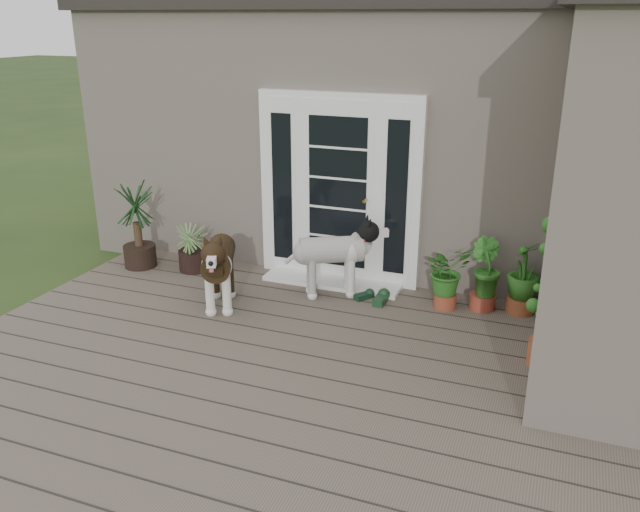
% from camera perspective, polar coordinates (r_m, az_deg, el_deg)
% --- Properties ---
extents(deck, '(6.20, 4.60, 0.12)m').
position_cam_1_polar(deck, '(5.84, -3.91, -10.35)').
color(deck, '#6B5B4C').
rests_on(deck, ground).
extents(house_main, '(7.40, 4.00, 3.10)m').
position_cam_1_polar(house_main, '(9.17, 7.24, 10.83)').
color(house_main, '#665E54').
rests_on(house_main, ground).
extents(roof_main, '(7.60, 4.20, 0.20)m').
position_cam_1_polar(roof_main, '(9.05, 7.73, 21.17)').
color(roof_main, '#2D2826').
rests_on(roof_main, house_main).
extents(door_unit, '(1.90, 0.14, 2.15)m').
position_cam_1_polar(door_unit, '(7.38, 1.66, 5.85)').
color(door_unit, white).
rests_on(door_unit, deck).
extents(door_step, '(1.60, 0.40, 0.05)m').
position_cam_1_polar(door_step, '(7.53, 1.07, -2.27)').
color(door_step, white).
rests_on(door_step, deck).
extents(brindle_dog, '(0.77, 1.05, 0.80)m').
position_cam_1_polar(brindle_dog, '(6.90, -8.81, -1.32)').
color(brindle_dog, '#362713').
rests_on(brindle_dog, deck).
extents(white_dog, '(1.00, 0.79, 0.77)m').
position_cam_1_polar(white_dog, '(7.11, 0.99, -0.54)').
color(white_dog, silver).
rests_on(white_dog, deck).
extents(spider_plant, '(0.81, 0.81, 0.68)m').
position_cam_1_polar(spider_plant, '(7.99, -11.04, 1.09)').
color(spider_plant, '#93A767').
rests_on(spider_plant, deck).
extents(yucca, '(0.90, 0.90, 1.07)m').
position_cam_1_polar(yucca, '(8.20, -15.75, 2.66)').
color(yucca, black).
rests_on(yucca, deck).
extents(herb_a, '(0.69, 0.69, 0.62)m').
position_cam_1_polar(herb_a, '(6.95, 11.02, -2.10)').
color(herb_a, '#1A5719').
rests_on(herb_a, deck).
extents(herb_b, '(0.52, 0.52, 0.56)m').
position_cam_1_polar(herb_b, '(7.02, 14.15, -2.39)').
color(herb_b, '#2A631C').
rests_on(herb_b, deck).
extents(herb_c, '(0.53, 0.53, 0.63)m').
position_cam_1_polar(herb_c, '(7.04, 17.36, -2.35)').
color(herb_c, '#1E5016').
rests_on(herb_c, deck).
extents(sapling, '(0.49, 0.49, 1.64)m').
position_cam_1_polar(sapling, '(5.86, 19.94, -1.94)').
color(sapling, '#195719').
rests_on(sapling, deck).
extents(clog_left, '(0.16, 0.34, 0.10)m').
position_cam_1_polar(clog_left, '(7.07, 5.39, -3.71)').
color(clog_left, '#16371C').
rests_on(clog_left, deck).
extents(clog_right, '(0.25, 0.29, 0.08)m').
position_cam_1_polar(clog_right, '(7.15, 3.88, -3.45)').
color(clog_right, black).
rests_on(clog_right, deck).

